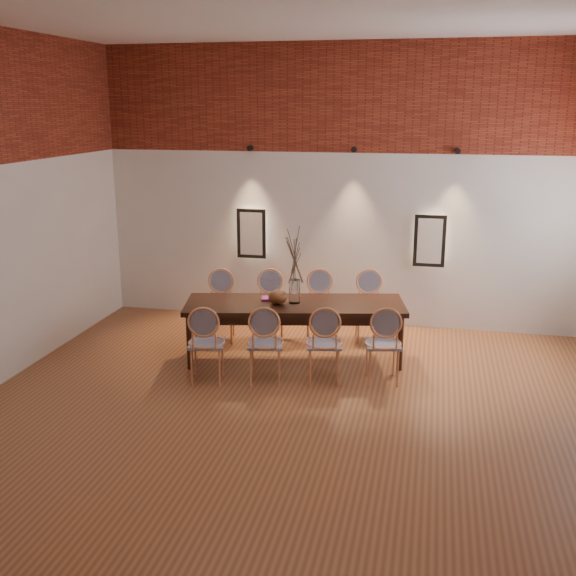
% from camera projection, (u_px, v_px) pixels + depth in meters
% --- Properties ---
extents(floor, '(7.00, 7.00, 0.02)m').
position_uv_depth(floor, '(287.00, 426.00, 6.86)').
color(floor, '#9B5B34').
rests_on(floor, ground).
extents(ceiling, '(7.00, 7.00, 0.02)m').
position_uv_depth(ceiling, '(287.00, 2.00, 5.80)').
color(ceiling, silver).
rests_on(ceiling, ground).
extents(wall_back, '(7.00, 0.10, 4.00)m').
position_uv_depth(wall_back, '(340.00, 188.00, 9.67)').
color(wall_back, silver).
rests_on(wall_back, ground).
extents(wall_front, '(7.00, 0.10, 4.00)m').
position_uv_depth(wall_front, '(115.00, 376.00, 2.98)').
color(wall_front, silver).
rests_on(wall_front, ground).
extents(brick_band_back, '(7.00, 0.02, 1.50)m').
position_uv_depth(brick_band_back, '(341.00, 97.00, 9.28)').
color(brick_band_back, maroon).
rests_on(brick_band_back, ground).
extents(brick_band_front, '(7.00, 0.02, 1.50)m').
position_uv_depth(brick_band_front, '(102.00, 82.00, 2.72)').
color(brick_band_front, maroon).
rests_on(brick_band_front, ground).
extents(niche_left, '(0.36, 0.06, 0.66)m').
position_uv_depth(niche_left, '(252.00, 233.00, 10.03)').
color(niche_left, '#FFEAC6').
rests_on(niche_left, wall_back).
extents(niche_right, '(0.36, 0.06, 0.66)m').
position_uv_depth(niche_right, '(430.00, 241.00, 9.50)').
color(niche_right, '#FFEAC6').
rests_on(niche_right, wall_back).
extents(spot_fixture_left, '(0.08, 0.10, 0.08)m').
position_uv_depth(spot_fixture_left, '(250.00, 148.00, 9.67)').
color(spot_fixture_left, black).
rests_on(spot_fixture_left, wall_back).
extents(spot_fixture_mid, '(0.08, 0.10, 0.08)m').
position_uv_depth(spot_fixture_mid, '(354.00, 149.00, 9.36)').
color(spot_fixture_mid, black).
rests_on(spot_fixture_mid, wall_back).
extents(spot_fixture_right, '(0.08, 0.10, 0.08)m').
position_uv_depth(spot_fixture_right, '(457.00, 151.00, 9.07)').
color(spot_fixture_right, black).
rests_on(spot_fixture_right, wall_back).
extents(dining_table, '(2.86, 1.42, 0.75)m').
position_uv_depth(dining_table, '(295.00, 331.00, 8.55)').
color(dining_table, black).
rests_on(dining_table, floor).
extents(chair_near_a, '(0.52, 0.52, 0.94)m').
position_uv_depth(chair_near_a, '(207.00, 343.00, 7.85)').
color(chair_near_a, tan).
rests_on(chair_near_a, floor).
extents(chair_near_b, '(0.52, 0.52, 0.94)m').
position_uv_depth(chair_near_b, '(265.00, 343.00, 7.84)').
color(chair_near_b, tan).
rests_on(chair_near_b, floor).
extents(chair_near_c, '(0.52, 0.52, 0.94)m').
position_uv_depth(chair_near_c, '(324.00, 344.00, 7.83)').
color(chair_near_c, tan).
rests_on(chair_near_c, floor).
extents(chair_near_d, '(0.52, 0.52, 0.94)m').
position_uv_depth(chair_near_d, '(383.00, 344.00, 7.82)').
color(chair_near_d, tan).
rests_on(chair_near_d, floor).
extents(chair_far_a, '(0.52, 0.52, 0.94)m').
position_uv_depth(chair_far_a, '(220.00, 307.00, 9.23)').
color(chair_far_a, tan).
rests_on(chair_far_a, floor).
extents(chair_far_b, '(0.52, 0.52, 0.94)m').
position_uv_depth(chair_far_b, '(270.00, 307.00, 9.23)').
color(chair_far_b, tan).
rests_on(chair_far_b, floor).
extents(chair_far_c, '(0.52, 0.52, 0.94)m').
position_uv_depth(chair_far_c, '(320.00, 307.00, 9.22)').
color(chair_far_c, tan).
rests_on(chair_far_c, floor).
extents(chair_far_d, '(0.52, 0.52, 0.94)m').
position_uv_depth(chair_far_d, '(370.00, 308.00, 9.21)').
color(chair_far_d, tan).
rests_on(chair_far_d, floor).
extents(vase, '(0.14, 0.14, 0.30)m').
position_uv_depth(vase, '(295.00, 291.00, 8.41)').
color(vase, silver).
rests_on(vase, dining_table).
extents(dried_branches, '(0.50, 0.50, 0.70)m').
position_uv_depth(dried_branches, '(295.00, 256.00, 8.30)').
color(dried_branches, '#4B3D30').
rests_on(dried_branches, vase).
extents(bowl, '(0.24, 0.24, 0.18)m').
position_uv_depth(bowl, '(278.00, 297.00, 8.38)').
color(bowl, brown).
rests_on(bowl, dining_table).
extents(book, '(0.29, 0.23, 0.03)m').
position_uv_depth(book, '(272.00, 299.00, 8.58)').
color(book, '#892475').
rests_on(book, dining_table).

